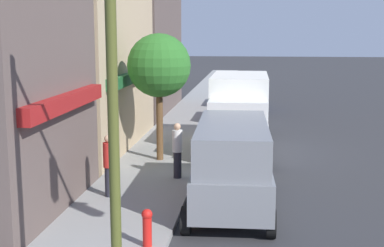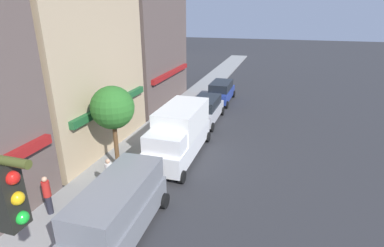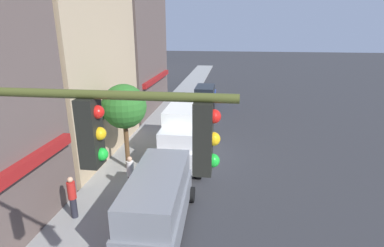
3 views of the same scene
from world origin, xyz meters
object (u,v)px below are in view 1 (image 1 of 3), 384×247
(van_grey, at_px, (232,162))
(box_truck_white, at_px, (239,112))
(pedestrian_white_shirt, at_px, (177,149))
(traffic_signal, at_px, (209,26))
(suv_blue, at_px, (244,92))
(street_tree, at_px, (159,66))
(pedestrian_red_jacket, at_px, (109,165))
(fire_hydrant, at_px, (147,226))
(suv_silver, at_px, (242,105))

(van_grey, distance_m, box_truck_white, 7.05)
(pedestrian_white_shirt, bearing_deg, van_grey, 4.66)
(traffic_signal, xyz_separation_m, pedestrian_white_shirt, (8.12, 1.65, -3.77))
(suv_blue, height_order, street_tree, street_tree)
(pedestrian_red_jacket, bearing_deg, van_grey, -120.33)
(box_truck_white, distance_m, fire_hydrant, 10.50)
(traffic_signal, relative_size, street_tree, 1.48)
(suv_blue, relative_size, street_tree, 1.03)
(suv_silver, bearing_deg, box_truck_white, 179.92)
(traffic_signal, bearing_deg, fire_hydrant, 30.76)
(suv_blue, bearing_deg, fire_hydrant, 175.81)
(van_grey, xyz_separation_m, pedestrian_white_shirt, (2.26, 1.82, -0.21))
(street_tree, bearing_deg, pedestrian_white_shirt, -157.57)
(suv_blue, relative_size, pedestrian_white_shirt, 2.66)
(traffic_signal, distance_m, fire_hydrant, 5.19)
(box_truck_white, relative_size, pedestrian_red_jacket, 3.50)
(box_truck_white, bearing_deg, traffic_signal, 179.22)
(traffic_signal, relative_size, suv_silver, 1.44)
(van_grey, bearing_deg, pedestrian_red_jacket, 86.19)
(suv_silver, bearing_deg, pedestrian_red_jacket, 165.32)
(box_truck_white, height_order, suv_blue, box_truck_white)
(fire_hydrant, bearing_deg, traffic_signal, -149.24)
(traffic_signal, relative_size, box_truck_white, 1.09)
(traffic_signal, height_order, fire_hydrant, traffic_signal)
(pedestrian_red_jacket, bearing_deg, fire_hydrant, 179.14)
(traffic_signal, relative_size, fire_hydrant, 8.02)
(van_grey, relative_size, box_truck_white, 0.82)
(pedestrian_white_shirt, xyz_separation_m, fire_hydrant, (-5.54, -0.12, -0.46))
(suv_silver, relative_size, fire_hydrant, 5.59)
(pedestrian_red_jacket, bearing_deg, pedestrian_white_shirt, -65.73)
(van_grey, distance_m, pedestrian_red_jacket, 3.47)
(box_truck_white, xyz_separation_m, street_tree, (-2.40, 2.80, 1.96))
(pedestrian_white_shirt, bearing_deg, fire_hydrant, -32.89)
(traffic_signal, distance_m, box_truck_white, 13.30)
(box_truck_white, height_order, suv_silver, box_truck_white)
(van_grey, bearing_deg, suv_blue, -1.67)
(suv_blue, distance_m, pedestrian_red_jacket, 19.40)
(fire_hydrant, bearing_deg, street_tree, 7.91)
(van_grey, relative_size, pedestrian_red_jacket, 2.86)
(pedestrian_red_jacket, bearing_deg, suv_silver, -42.79)
(pedestrian_white_shirt, xyz_separation_m, street_tree, (2.38, 0.98, 2.47))
(suv_silver, bearing_deg, street_tree, 162.22)
(box_truck_white, distance_m, suv_blue, 12.19)
(box_truck_white, distance_m, pedestrian_white_shirt, 5.14)
(suv_silver, bearing_deg, suv_blue, -0.08)
(van_grey, relative_size, fire_hydrant, 6.00)
(van_grey, height_order, street_tree, street_tree)
(suv_blue, distance_m, pedestrian_white_shirt, 17.05)
(suv_silver, relative_size, street_tree, 1.03)
(suv_silver, relative_size, suv_blue, 1.00)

